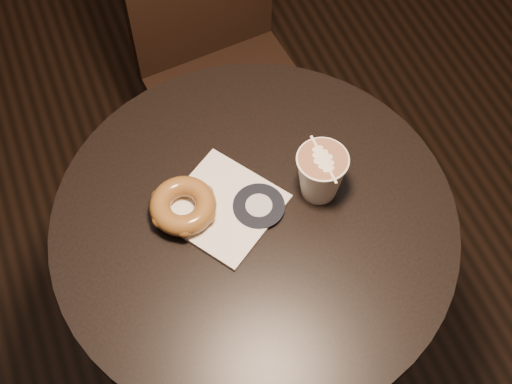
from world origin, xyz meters
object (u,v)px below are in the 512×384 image
at_px(doughnut, 183,206).
at_px(latte_cup, 321,175).
at_px(pastry_bag, 223,207).
at_px(cafe_table, 255,269).
at_px(chair, 217,48).

xyz_separation_m(doughnut, latte_cup, (0.23, -0.04, 0.02)).
height_order(doughnut, latte_cup, latte_cup).
distance_m(pastry_bag, latte_cup, 0.18).
height_order(cafe_table, doughnut, doughnut).
bearing_deg(cafe_table, chair, 76.90).
bearing_deg(latte_cup, pastry_bag, 171.04).
xyz_separation_m(chair, doughnut, (-0.25, -0.54, 0.26)).
bearing_deg(pastry_bag, cafe_table, -77.10).
relative_size(pastry_bag, doughnut, 1.51).
height_order(cafe_table, pastry_bag, pastry_bag).
bearing_deg(doughnut, cafe_table, -27.26).
height_order(chair, pastry_bag, chair).
bearing_deg(pastry_bag, chair, 38.58).
relative_size(cafe_table, latte_cup, 7.62).
relative_size(chair, latte_cup, 9.38).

